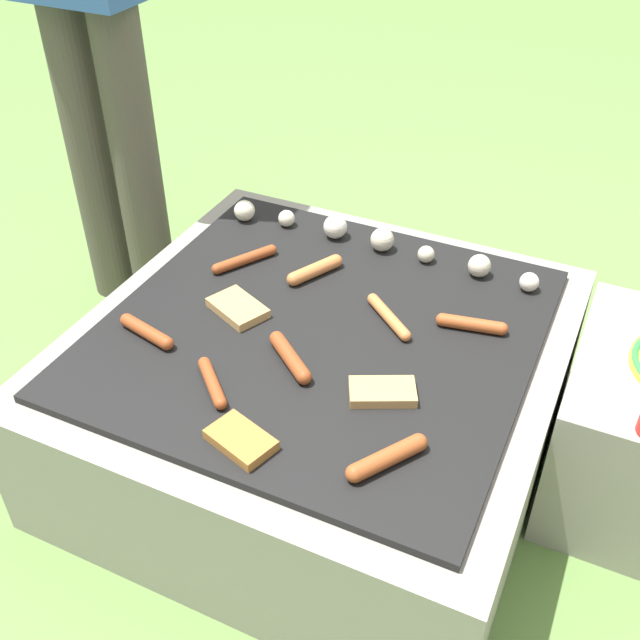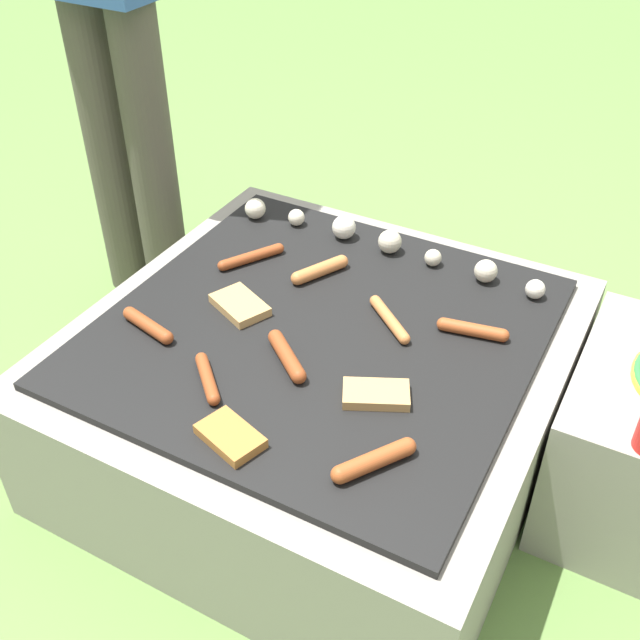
% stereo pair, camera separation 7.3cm
% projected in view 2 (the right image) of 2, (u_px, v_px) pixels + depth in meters
% --- Properties ---
extents(ground_plane, '(14.00, 14.00, 0.00)m').
position_uv_depth(ground_plane, '(320.00, 445.00, 1.80)').
color(ground_plane, '#608442').
extents(grill, '(0.99, 0.99, 0.36)m').
position_uv_depth(grill, '(320.00, 391.00, 1.69)').
color(grill, gray).
rests_on(grill, ground_plane).
extents(sausage_mid_left, '(0.13, 0.11, 0.03)m').
position_uv_depth(sausage_mid_left, '(287.00, 356.00, 1.48)').
color(sausage_mid_left, '#93421E').
rests_on(sausage_mid_left, grill).
extents(sausage_back_left, '(0.15, 0.06, 0.03)m').
position_uv_depth(sausage_back_left, '(148.00, 325.00, 1.56)').
color(sausage_back_left, '#93421E').
rests_on(sausage_back_left, grill).
extents(sausage_back_right, '(0.11, 0.14, 0.03)m').
position_uv_depth(sausage_back_right, '(374.00, 460.00, 1.27)').
color(sausage_back_right, '#A34C23').
rests_on(sausage_back_right, grill).
extents(sausage_front_center, '(0.13, 0.12, 0.02)m').
position_uv_depth(sausage_front_center, '(389.00, 319.00, 1.58)').
color(sausage_front_center, '#C6753D').
rests_on(sausage_front_center, grill).
extents(sausage_back_center, '(0.09, 0.14, 0.03)m').
position_uv_depth(sausage_back_center, '(320.00, 270.00, 1.73)').
color(sausage_back_center, '#C6753D').
rests_on(sausage_back_center, grill).
extents(sausage_front_left, '(0.11, 0.11, 0.03)m').
position_uv_depth(sausage_front_left, '(207.00, 378.00, 1.44)').
color(sausage_front_left, '#93421E').
rests_on(sausage_front_left, grill).
extents(sausage_front_right, '(0.10, 0.15, 0.03)m').
position_uv_depth(sausage_front_right, '(251.00, 257.00, 1.78)').
color(sausage_front_right, '#93421E').
rests_on(sausage_front_right, grill).
extents(sausage_mid_right, '(0.15, 0.05, 0.03)m').
position_uv_depth(sausage_mid_right, '(473.00, 330.00, 1.55)').
color(sausage_mid_right, '#A34C23').
rests_on(sausage_mid_right, grill).
extents(bread_slice_right, '(0.14, 0.12, 0.02)m').
position_uv_depth(bread_slice_right, '(376.00, 394.00, 1.40)').
color(bread_slice_right, tan).
rests_on(bread_slice_right, grill).
extents(bread_slice_left, '(0.14, 0.11, 0.02)m').
position_uv_depth(bread_slice_left, '(230.00, 436.00, 1.32)').
color(bread_slice_left, '#B27033').
rests_on(bread_slice_left, grill).
extents(bread_slice_center, '(0.15, 0.13, 0.02)m').
position_uv_depth(bread_slice_center, '(240.00, 305.00, 1.63)').
color(bread_slice_center, tan).
rests_on(bread_slice_center, grill).
extents(mushroom_row, '(0.79, 0.08, 0.06)m').
position_uv_depth(mushroom_row, '(376.00, 240.00, 1.81)').
color(mushroom_row, beige).
rests_on(mushroom_row, grill).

